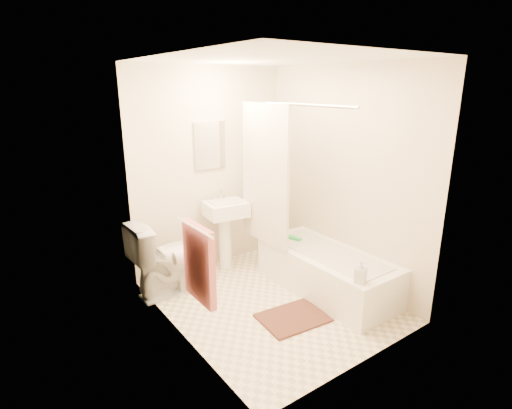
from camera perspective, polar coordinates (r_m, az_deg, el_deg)
floor at (r=4.31m, az=1.99°, el=-13.64°), size 2.40×2.40×0.00m
ceiling at (r=3.73m, az=2.38°, el=20.12°), size 2.40×2.40×0.00m
wall_back at (r=4.83m, az=-6.60°, el=4.90°), size 2.00×0.02×2.40m
wall_left at (r=3.35m, az=-11.48°, el=-0.55°), size 0.02×2.40×2.40m
wall_right at (r=4.51m, az=12.29°, el=3.81°), size 0.02×2.40×2.40m
mirror at (r=4.76m, az=-6.60°, el=8.40°), size 0.40×0.03×0.55m
curtain_rod at (r=3.99m, az=4.90°, el=14.10°), size 0.03×1.70×0.03m
shower_curtain at (r=4.41m, az=1.28°, el=4.15°), size 0.04×0.80×1.55m
towel_bar at (r=3.18m, az=-8.86°, el=-3.23°), size 0.02×0.60×0.02m
towel at (r=3.32m, az=-8.14°, el=-8.34°), size 0.06×0.45×0.66m
toilet_paper at (r=3.66m, az=-10.82°, el=-7.42°), size 0.11×0.12×0.12m
toilet at (r=4.41m, az=-12.27°, el=-7.36°), size 0.85×0.49×0.82m
sink at (r=4.85m, az=-4.35°, el=-4.03°), size 0.52×0.43×0.93m
bathtub at (r=4.49m, az=10.02°, el=-9.38°), size 0.69×1.58×0.45m
bath_mat at (r=4.04m, az=5.29°, el=-15.80°), size 0.67×0.53×0.02m
soap_bottle at (r=3.79m, az=14.74°, el=-9.32°), size 0.12×0.13×0.21m
scrub_brush at (r=4.69m, az=5.26°, el=-4.79°), size 0.12×0.22×0.04m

